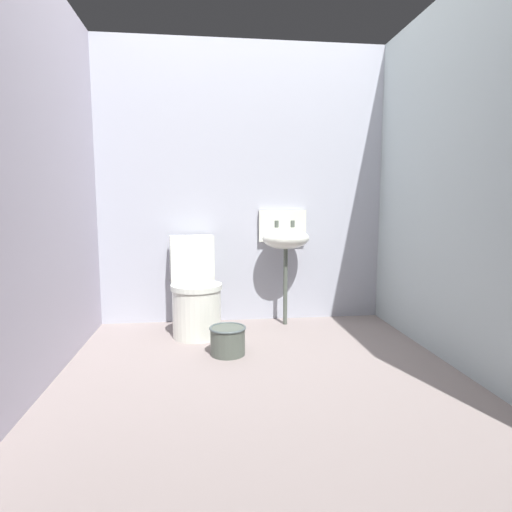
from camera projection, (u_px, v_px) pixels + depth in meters
ground_plane at (262, 382)px, 2.58m from camera, size 2.89×2.92×0.08m
wall_back at (243, 185)px, 3.71m from camera, size 2.89×0.10×2.42m
wall_left at (33, 175)px, 2.37m from camera, size 0.10×2.72×2.42m
wall_right at (462, 178)px, 2.67m from camera, size 0.10×2.72×2.42m
toilet_near_wall at (195, 294)px, 3.38m from camera, size 0.46×0.64×0.78m
sink at (285, 238)px, 3.60m from camera, size 0.42×0.35×0.99m
bucket at (228, 340)px, 2.92m from camera, size 0.26×0.26×0.20m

